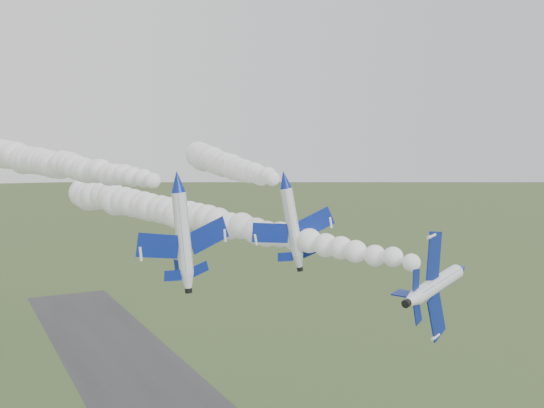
{
  "coord_description": "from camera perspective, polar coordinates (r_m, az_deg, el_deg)",
  "views": [
    {
      "loc": [
        -32.31,
        -44.7,
        45.87
      ],
      "look_at": [
        0.31,
        16.6,
        40.16
      ],
      "focal_mm": 40.0,
      "sensor_mm": 36.0,
      "label": 1
    }
  ],
  "objects": [
    {
      "name": "smoke_trail_jet_pair_left",
      "position": [
        96.04,
        -19.62,
        3.54
      ],
      "size": [
        17.13,
        64.78,
        5.33
      ],
      "primitive_type": null,
      "rotation": [
        0.0,
        0.0,
        0.18
      ],
      "color": "white"
    },
    {
      "name": "jet_pair_left",
      "position": [
        63.61,
        -8.84,
        2.15
      ],
      "size": [
        11.07,
        13.1,
        3.29
      ],
      "rotation": [
        0.0,
        -0.1,
        0.18
      ],
      "color": "white"
    },
    {
      "name": "smoke_trail_jet_lead",
      "position": [
        82.29,
        -6.49,
        -1.35
      ],
      "size": [
        29.05,
        65.98,
        4.94
      ],
      "primitive_type": null,
      "rotation": [
        0.0,
        0.0,
        0.36
      ],
      "color": "white"
    },
    {
      "name": "smoke_trail_jet_pair_right",
      "position": [
        102.11,
        -4.49,
        3.81
      ],
      "size": [
        18.39,
        64.45,
        5.54
      ],
      "primitive_type": null,
      "rotation": [
        0.0,
        0.0,
        -0.2
      ],
      "color": "white"
    },
    {
      "name": "jet_lead",
      "position": [
        59.7,
        17.45,
        -5.82
      ],
      "size": [
        5.45,
        11.31,
        9.59
      ],
      "rotation": [
        0.0,
        1.44,
        0.36
      ],
      "color": "white"
    },
    {
      "name": "jet_pair_right",
      "position": [
        68.36,
        1.21,
        2.34
      ],
      "size": [
        9.84,
        11.75,
        3.25
      ],
      "rotation": [
        0.0,
        -0.18,
        -0.2
      ],
      "color": "white"
    }
  ]
}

